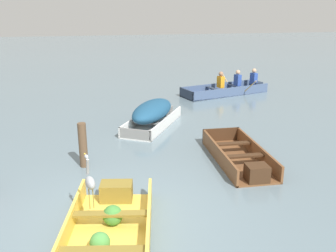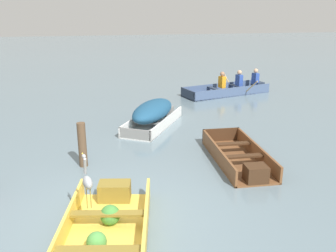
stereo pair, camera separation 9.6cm
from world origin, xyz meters
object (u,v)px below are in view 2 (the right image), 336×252
(dinghy_yellow_foreground, at_px, (105,234))
(skiff_wooden_brown_far_moored, at_px, (239,158))
(skiff_white_mid_moored, at_px, (153,113))
(mooring_post, at_px, (82,145))
(heron_on_dinghy, at_px, (87,181))
(rowboat_slate_blue_with_crew, at_px, (231,88))

(dinghy_yellow_foreground, height_order, skiff_wooden_brown_far_moored, skiff_wooden_brown_far_moored)
(skiff_white_mid_moored, height_order, mooring_post, mooring_post)
(skiff_white_mid_moored, relative_size, heron_on_dinghy, 3.25)
(dinghy_yellow_foreground, height_order, rowboat_slate_blue_with_crew, rowboat_slate_blue_with_crew)
(skiff_wooden_brown_far_moored, bearing_deg, mooring_post, 171.24)
(heron_on_dinghy, bearing_deg, skiff_white_mid_moored, 70.37)
(dinghy_yellow_foreground, relative_size, skiff_wooden_brown_far_moored, 1.24)
(skiff_wooden_brown_far_moored, height_order, rowboat_slate_blue_with_crew, rowboat_slate_blue_with_crew)
(heron_on_dinghy, distance_m, mooring_post, 2.51)
(skiff_white_mid_moored, distance_m, rowboat_slate_blue_with_crew, 5.14)
(skiff_wooden_brown_far_moored, relative_size, heron_on_dinghy, 3.07)
(rowboat_slate_blue_with_crew, distance_m, mooring_post, 8.33)
(skiff_wooden_brown_far_moored, xyz_separation_m, rowboat_slate_blue_with_crew, (2.25, 6.64, 0.08))
(skiff_wooden_brown_far_moored, height_order, mooring_post, mooring_post)
(dinghy_yellow_foreground, xyz_separation_m, rowboat_slate_blue_with_crew, (5.29, 9.03, 0.07))
(dinghy_yellow_foreground, bearing_deg, rowboat_slate_blue_with_crew, 59.62)
(rowboat_slate_blue_with_crew, xyz_separation_m, mooring_post, (-5.65, -6.11, 0.29))
(mooring_post, bearing_deg, heron_on_dinghy, -86.52)
(dinghy_yellow_foreground, height_order, skiff_white_mid_moored, skiff_white_mid_moored)
(skiff_white_mid_moored, xyz_separation_m, mooring_post, (-1.95, -2.55, 0.10))
(skiff_wooden_brown_far_moored, xyz_separation_m, heron_on_dinghy, (-3.25, -1.96, 0.70))
(skiff_wooden_brown_far_moored, xyz_separation_m, mooring_post, (-3.40, 0.52, 0.36))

